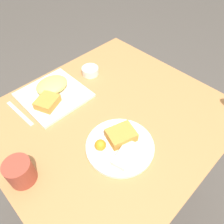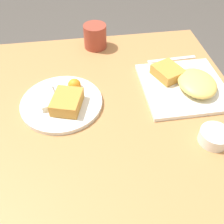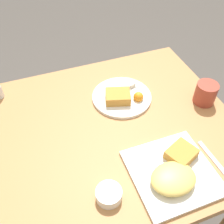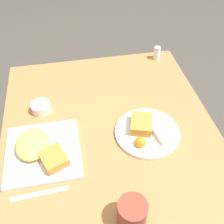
% 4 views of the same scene
% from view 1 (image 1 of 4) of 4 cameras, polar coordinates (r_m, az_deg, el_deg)
% --- Properties ---
extents(ground_plane, '(8.00, 8.00, 0.00)m').
position_cam_1_polar(ground_plane, '(1.61, -0.48, -19.01)').
color(ground_plane, '#4C4742').
extents(dining_table, '(0.98, 0.88, 0.76)m').
position_cam_1_polar(dining_table, '(1.02, -0.72, -4.24)').
color(dining_table, '#B27A47').
rests_on(dining_table, ground_plane).
extents(plate_square_near, '(0.28, 0.28, 0.06)m').
position_cam_1_polar(plate_square_near, '(1.06, -15.36, 5.06)').
color(plate_square_near, white).
rests_on(plate_square_near, dining_table).
extents(plate_oval_far, '(0.26, 0.26, 0.05)m').
position_cam_1_polar(plate_oval_far, '(0.85, 1.99, -8.37)').
color(plate_oval_far, white).
rests_on(plate_oval_far, dining_table).
extents(sauce_ramekin, '(0.08, 0.08, 0.04)m').
position_cam_1_polar(sauce_ramekin, '(1.16, -5.71, 10.68)').
color(sauce_ramekin, white).
rests_on(sauce_ramekin, dining_table).
extents(butter_knife, '(0.02, 0.20, 0.00)m').
position_cam_1_polar(butter_knife, '(1.04, -22.97, -0.30)').
color(butter_knife, silver).
rests_on(butter_knife, dining_table).
extents(coffee_mug, '(0.09, 0.09, 0.10)m').
position_cam_1_polar(coffee_mug, '(0.81, -22.82, -14.30)').
color(coffee_mug, '#9E3D2D').
rests_on(coffee_mug, dining_table).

